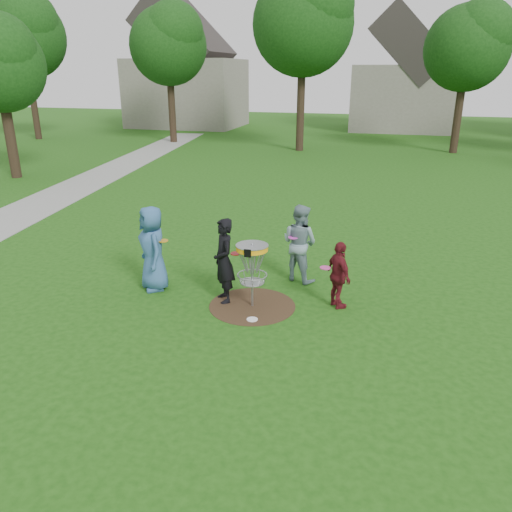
% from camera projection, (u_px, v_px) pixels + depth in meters
% --- Properties ---
extents(ground, '(100.00, 100.00, 0.00)m').
position_uv_depth(ground, '(252.00, 306.00, 10.37)').
color(ground, '#19470F').
rests_on(ground, ground).
extents(dirt_patch, '(1.80, 1.80, 0.01)m').
position_uv_depth(dirt_patch, '(252.00, 306.00, 10.37)').
color(dirt_patch, '#47331E').
rests_on(dirt_patch, ground).
extents(concrete_path, '(7.75, 39.92, 0.02)m').
position_uv_depth(concrete_path, '(67.00, 192.00, 20.06)').
color(concrete_path, '#9E9E99').
rests_on(concrete_path, ground).
extents(player_blue, '(1.06, 1.09, 1.89)m').
position_uv_depth(player_blue, '(153.00, 248.00, 10.89)').
color(player_blue, '#335D8D').
rests_on(player_blue, ground).
extents(player_black, '(0.73, 0.79, 1.80)m').
position_uv_depth(player_black, '(224.00, 261.00, 10.31)').
color(player_black, black).
rests_on(player_black, ground).
extents(player_grey, '(1.08, 0.99, 1.80)m').
position_uv_depth(player_grey, '(300.00, 243.00, 11.38)').
color(player_grey, gray).
rests_on(player_grey, ground).
extents(player_maroon, '(0.76, 0.88, 1.42)m').
position_uv_depth(player_maroon, '(339.00, 275.00, 10.09)').
color(player_maroon, maroon).
rests_on(player_maroon, ground).
extents(disc_on_grass, '(0.22, 0.22, 0.02)m').
position_uv_depth(disc_on_grass, '(252.00, 320.00, 9.78)').
color(disc_on_grass, white).
rests_on(disc_on_grass, ground).
extents(disc_golf_basket, '(0.66, 0.67, 1.38)m').
position_uv_depth(disc_golf_basket, '(252.00, 260.00, 10.02)').
color(disc_golf_basket, '#9EA0A5').
rests_on(disc_golf_basket, ground).
extents(held_discs, '(3.72, 1.54, 0.31)m').
position_uv_depth(held_discs, '(254.00, 249.00, 10.50)').
color(held_discs, orange).
rests_on(held_discs, ground).
extents(tree_row, '(51.20, 17.42, 9.90)m').
position_uv_depth(tree_row, '(363.00, 39.00, 26.79)').
color(tree_row, '#38281C').
rests_on(tree_row, ground).
extents(house_row, '(44.50, 10.65, 11.62)m').
position_uv_depth(house_row, '(430.00, 77.00, 37.66)').
color(house_row, gray).
rests_on(house_row, ground).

